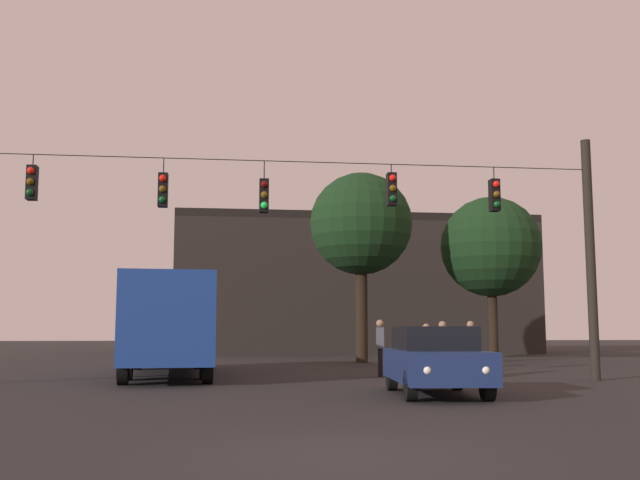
{
  "coord_description": "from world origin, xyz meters",
  "views": [
    {
      "loc": [
        -1.31,
        -8.52,
        1.41
      ],
      "look_at": [
        1.93,
        17.93,
        4.71
      ],
      "focal_mm": 41.54,
      "sensor_mm": 36.0,
      "label": 1
    }
  ],
  "objects_px": {
    "pedestrian_crossing_right": "(407,350)",
    "pedestrian_far_side": "(443,346)",
    "car_near_right": "(435,359)",
    "pedestrian_crossing_center": "(471,345)",
    "pedestrian_near_bus": "(427,346)",
    "pedestrian_crossing_left": "(424,350)",
    "tree_left_silhouette": "(491,247)",
    "pedestrian_trailing": "(380,344)",
    "tree_behind_building": "(361,225)",
    "city_bus": "(168,317)"
  },
  "relations": [
    {
      "from": "city_bus",
      "to": "pedestrian_crossing_right",
      "type": "xyz_separation_m",
      "value": [
        7.29,
        -2.76,
        -1.01
      ]
    },
    {
      "from": "tree_left_silhouette",
      "to": "tree_behind_building",
      "type": "distance_m",
      "value": 6.61
    },
    {
      "from": "pedestrian_crossing_center",
      "to": "pedestrian_far_side",
      "type": "bearing_deg",
      "value": -137.37
    },
    {
      "from": "pedestrian_crossing_left",
      "to": "tree_behind_building",
      "type": "bearing_deg",
      "value": 87.61
    },
    {
      "from": "pedestrian_crossing_right",
      "to": "pedestrian_far_side",
      "type": "xyz_separation_m",
      "value": [
        1.06,
        -0.11,
        0.12
      ]
    },
    {
      "from": "pedestrian_crossing_right",
      "to": "tree_left_silhouette",
      "type": "distance_m",
      "value": 15.08
    },
    {
      "from": "car_near_right",
      "to": "pedestrian_crossing_center",
      "type": "height_order",
      "value": "pedestrian_crossing_center"
    },
    {
      "from": "pedestrian_trailing",
      "to": "pedestrian_crossing_right",
      "type": "bearing_deg",
      "value": -61.79
    },
    {
      "from": "car_near_right",
      "to": "pedestrian_far_side",
      "type": "relative_size",
      "value": 2.58
    },
    {
      "from": "pedestrian_crossing_left",
      "to": "pedestrian_crossing_right",
      "type": "distance_m",
      "value": 1.26
    },
    {
      "from": "city_bus",
      "to": "pedestrian_crossing_left",
      "type": "xyz_separation_m",
      "value": [
        7.46,
        -4.01,
        -0.98
      ]
    },
    {
      "from": "pedestrian_crossing_center",
      "to": "pedestrian_crossing_right",
      "type": "xyz_separation_m",
      "value": [
        -2.32,
        -1.05,
        -0.13
      ]
    },
    {
      "from": "tree_left_silhouette",
      "to": "pedestrian_crossing_left",
      "type": "bearing_deg",
      "value": -117.3
    },
    {
      "from": "pedestrian_crossing_center",
      "to": "tree_behind_building",
      "type": "xyz_separation_m",
      "value": [
        -1.61,
        10.62,
        5.35
      ]
    },
    {
      "from": "tree_behind_building",
      "to": "pedestrian_far_side",
      "type": "bearing_deg",
      "value": -88.28
    },
    {
      "from": "car_near_right",
      "to": "pedestrian_near_bus",
      "type": "height_order",
      "value": "pedestrian_near_bus"
    },
    {
      "from": "pedestrian_crossing_right",
      "to": "pedestrian_near_bus",
      "type": "distance_m",
      "value": 2.58
    },
    {
      "from": "city_bus",
      "to": "car_near_right",
      "type": "height_order",
      "value": "city_bus"
    },
    {
      "from": "pedestrian_crossing_center",
      "to": "pedestrian_far_side",
      "type": "xyz_separation_m",
      "value": [
        -1.26,
        -1.16,
        -0.01
      ]
    },
    {
      "from": "pedestrian_crossing_left",
      "to": "pedestrian_crossing_right",
      "type": "height_order",
      "value": "pedestrian_crossing_left"
    },
    {
      "from": "pedestrian_crossing_right",
      "to": "pedestrian_far_side",
      "type": "bearing_deg",
      "value": -5.84
    },
    {
      "from": "pedestrian_trailing",
      "to": "pedestrian_far_side",
      "type": "bearing_deg",
      "value": -36.41
    },
    {
      "from": "city_bus",
      "to": "tree_left_silhouette",
      "type": "xyz_separation_m",
      "value": [
        14.51,
        9.65,
        3.6
      ]
    },
    {
      "from": "pedestrian_near_bus",
      "to": "pedestrian_crossing_center",
      "type": "bearing_deg",
      "value": -47.68
    },
    {
      "from": "pedestrian_far_side",
      "to": "pedestrian_crossing_left",
      "type": "bearing_deg",
      "value": -128.17
    },
    {
      "from": "city_bus",
      "to": "pedestrian_near_bus",
      "type": "relative_size",
      "value": 6.66
    },
    {
      "from": "car_near_right",
      "to": "tree_behind_building",
      "type": "distance_m",
      "value": 18.18
    },
    {
      "from": "pedestrian_far_side",
      "to": "tree_behind_building",
      "type": "distance_m",
      "value": 12.94
    },
    {
      "from": "pedestrian_crossing_left",
      "to": "tree_behind_building",
      "type": "distance_m",
      "value": 14.03
    },
    {
      "from": "city_bus",
      "to": "tree_left_silhouette",
      "type": "bearing_deg",
      "value": 33.63
    },
    {
      "from": "tree_behind_building",
      "to": "tree_left_silhouette",
      "type": "bearing_deg",
      "value": 6.57
    },
    {
      "from": "city_bus",
      "to": "pedestrian_crossing_center",
      "type": "xyz_separation_m",
      "value": [
        9.61,
        -1.71,
        -0.87
      ]
    },
    {
      "from": "pedestrian_far_side",
      "to": "city_bus",
      "type": "bearing_deg",
      "value": 161.04
    },
    {
      "from": "pedestrian_far_side",
      "to": "pedestrian_crossing_right",
      "type": "bearing_deg",
      "value": 174.16
    },
    {
      "from": "pedestrian_near_bus",
      "to": "pedestrian_far_side",
      "type": "bearing_deg",
      "value": -93.4
    },
    {
      "from": "pedestrian_crossing_center",
      "to": "pedestrian_near_bus",
      "type": "height_order",
      "value": "pedestrian_crossing_center"
    },
    {
      "from": "car_near_right",
      "to": "tree_left_silhouette",
      "type": "xyz_separation_m",
      "value": [
        7.95,
        18.0,
        4.67
      ]
    },
    {
      "from": "pedestrian_trailing",
      "to": "pedestrian_far_side",
      "type": "relative_size",
      "value": 1.03
    },
    {
      "from": "pedestrian_far_side",
      "to": "tree_left_silhouette",
      "type": "distance_m",
      "value": 14.66
    },
    {
      "from": "pedestrian_far_side",
      "to": "tree_behind_building",
      "type": "relative_size",
      "value": 0.2
    },
    {
      "from": "city_bus",
      "to": "pedestrian_crossing_center",
      "type": "bearing_deg",
      "value": -10.1
    },
    {
      "from": "pedestrian_near_bus",
      "to": "tree_behind_building",
      "type": "xyz_separation_m",
      "value": [
        -0.5,
        9.39,
        5.4
      ]
    },
    {
      "from": "pedestrian_crossing_center",
      "to": "tree_left_silhouette",
      "type": "xyz_separation_m",
      "value": [
        4.9,
        11.37,
        4.47
      ]
    },
    {
      "from": "pedestrian_crossing_center",
      "to": "pedestrian_crossing_right",
      "type": "height_order",
      "value": "pedestrian_crossing_center"
    },
    {
      "from": "pedestrian_crossing_right",
      "to": "pedestrian_trailing",
      "type": "bearing_deg",
      "value": 118.21
    },
    {
      "from": "city_bus",
      "to": "tree_left_silhouette",
      "type": "height_order",
      "value": "tree_left_silhouette"
    },
    {
      "from": "pedestrian_crossing_right",
      "to": "pedestrian_trailing",
      "type": "distance_m",
      "value": 1.28
    },
    {
      "from": "pedestrian_crossing_left",
      "to": "tree_left_silhouette",
      "type": "distance_m",
      "value": 16.04
    },
    {
      "from": "pedestrian_crossing_left",
      "to": "tree_left_silhouette",
      "type": "bearing_deg",
      "value": 62.7
    },
    {
      "from": "pedestrian_crossing_left",
      "to": "pedestrian_far_side",
      "type": "relative_size",
      "value": 0.91
    }
  ]
}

